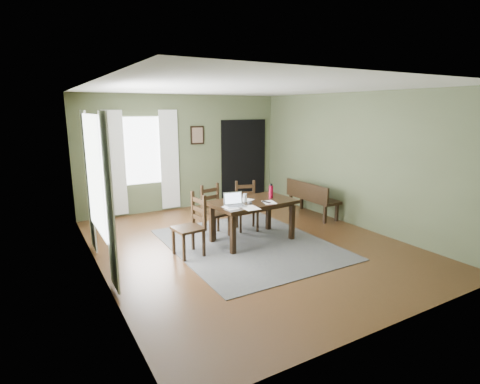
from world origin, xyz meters
TOP-DOWN VIEW (x-y plane):
  - ground at (0.00, 0.00)m, footprint 5.00×6.00m
  - room_shell at (0.00, 0.00)m, footprint 5.02×6.02m
  - rug at (0.00, 0.00)m, footprint 2.60×3.20m
  - dining_table at (0.16, 0.12)m, footprint 1.55×1.00m
  - chair_end at (-1.07, 0.03)m, footprint 0.49×0.49m
  - chair_back_left at (-0.30, 0.74)m, footprint 0.49×0.50m
  - chair_back_right at (0.41, 0.75)m, footprint 0.53×0.53m
  - bench at (2.15, 0.86)m, footprint 0.44×1.38m
  - laptop at (-0.31, -0.04)m, footprint 0.37×0.31m
  - computer_mouse at (-0.01, -0.05)m, footprint 0.06×0.09m
  - tv_remote at (0.29, -0.12)m, footprint 0.08×0.17m
  - drinking_glass at (-0.02, 0.09)m, footprint 0.07×0.07m
  - water_bottle at (0.57, 0.14)m, footprint 0.09×0.09m
  - paper_a at (-0.42, -0.12)m, footprint 0.21×0.28m
  - paper_b at (0.34, -0.14)m, footprint 0.27×0.32m
  - paper_c at (0.05, 0.26)m, footprint 0.38×0.41m
  - paper_e at (-0.15, -0.30)m, footprint 0.27×0.34m
  - window_left at (-2.47, 0.20)m, footprint 0.01×1.30m
  - window_back at (-1.00, 2.97)m, footprint 1.00×0.01m
  - curtain_left_near at (-2.44, -0.62)m, footprint 0.03×0.48m
  - curtain_left_far at (-2.44, 1.02)m, footprint 0.03×0.48m
  - curtain_back_left at (-1.62, 2.94)m, footprint 0.44×0.03m
  - curtain_back_right at (-0.38, 2.94)m, footprint 0.44×0.03m
  - framed_picture at (0.35, 2.97)m, footprint 0.34×0.03m
  - doorway_back at (1.65, 2.97)m, footprint 1.30×0.03m

SIDE VIEW (x-z plane):
  - ground at x=0.00m, z-range -0.01..0.00m
  - rug at x=0.00m, z-range 0.00..0.01m
  - bench at x=2.15m, z-range 0.08..0.85m
  - chair_back_right at x=0.41m, z-range -0.01..0.95m
  - chair_back_left at x=-0.30m, z-range -0.01..0.96m
  - chair_end at x=-1.07m, z-range -0.01..1.01m
  - dining_table at x=0.16m, z-range 0.29..1.04m
  - paper_b at x=0.34m, z-range 0.76..0.76m
  - paper_a at x=-0.42m, z-range 0.76..0.76m
  - paper_e at x=-0.15m, z-range 0.76..0.76m
  - paper_c at x=0.05m, z-range 0.76..0.76m
  - tv_remote at x=0.29m, z-range 0.76..0.78m
  - computer_mouse at x=-0.01m, z-range 0.76..0.79m
  - laptop at x=-0.31m, z-range 0.70..0.93m
  - drinking_glass at x=-0.02m, z-range 0.76..0.91m
  - water_bottle at x=0.57m, z-range 0.75..1.01m
  - doorway_back at x=1.65m, z-range 0.00..2.10m
  - curtain_left_near at x=-2.44m, z-range 0.05..2.35m
  - curtain_left_far at x=-2.44m, z-range 0.05..2.35m
  - curtain_back_left at x=-1.62m, z-range 0.05..2.35m
  - curtain_back_right at x=-0.38m, z-range 0.05..2.35m
  - window_left at x=-2.47m, z-range 0.60..2.30m
  - window_back at x=-1.00m, z-range 0.70..2.20m
  - framed_picture at x=0.35m, z-range 1.53..1.97m
  - room_shell at x=0.00m, z-range 0.45..3.16m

